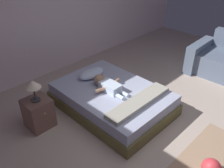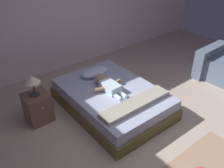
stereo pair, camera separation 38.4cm
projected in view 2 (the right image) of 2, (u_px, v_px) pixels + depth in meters
The scene contains 9 objects.
ground_plane at pixel (171, 141), 3.42m from camera, with size 8.00×8.00×0.00m, color #B6A395.
wall_behind_bed at pixel (60, 0), 4.67m from camera, with size 8.00×0.12×2.83m, color silver.
bed at pixel (112, 99), 4.00m from camera, with size 1.32×1.88×0.37m.
pillow at pixel (95, 72), 4.24m from camera, with size 0.51×0.27×0.14m.
baby at pixel (107, 85), 3.88m from camera, with size 0.52×0.68×0.19m.
toothbrush at pixel (118, 81), 4.10m from camera, with size 0.08×0.13×0.02m.
nightstand at pixel (38, 108), 3.70m from camera, with size 0.37×0.40×0.47m.
lamp at pixel (32, 80), 3.44m from camera, with size 0.22×0.22×0.33m.
blanket at pixel (136, 104), 3.51m from camera, with size 1.19×0.26×0.07m.
Camera 2 is at (-2.20, -1.41, 2.50)m, focal length 38.50 mm.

